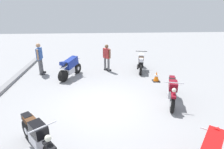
% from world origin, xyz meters
% --- Properties ---
extents(ground_plane, '(40.00, 40.00, 0.00)m').
position_xyz_m(ground_plane, '(0.00, 0.00, 0.00)').
color(ground_plane, gray).
extents(motorcycle_black_cruiser, '(1.69, 1.43, 1.09)m').
position_xyz_m(motorcycle_black_cruiser, '(-2.41, 1.74, 0.52)').
color(motorcycle_black_cruiser, black).
rests_on(motorcycle_black_cruiser, ground).
extents(motorcycle_maroon_cruiser, '(2.03, 0.91, 1.09)m').
position_xyz_m(motorcycle_maroon_cruiser, '(0.12, -2.84, 0.52)').
color(motorcycle_maroon_cruiser, black).
rests_on(motorcycle_maroon_cruiser, ground).
extents(motorcycle_blue_sportbike, '(1.84, 1.06, 1.14)m').
position_xyz_m(motorcycle_blue_sportbike, '(3.30, 1.66, 0.59)').
color(motorcycle_blue_sportbike, black).
rests_on(motorcycle_blue_sportbike, ground).
extents(motorcycle_silver_cruiser, '(2.07, 0.81, 1.09)m').
position_xyz_m(motorcycle_silver_cruiser, '(4.15, -2.40, 0.52)').
color(motorcycle_silver_cruiser, black).
rests_on(motorcycle_silver_cruiser, ground).
extents(person_in_blue_shirt, '(0.68, 0.31, 1.77)m').
position_xyz_m(person_in_blue_shirt, '(3.94, 3.42, 1.03)').
color(person_in_blue_shirt, '#59595B').
rests_on(person_in_blue_shirt, ground).
extents(person_in_red_shirt, '(0.55, 0.51, 1.60)m').
position_xyz_m(person_in_red_shirt, '(4.25, -0.36, 0.90)').
color(person_in_red_shirt, '#59595B').
rests_on(person_in_red_shirt, ground).
extents(traffic_cone, '(0.36, 0.36, 0.53)m').
position_xyz_m(traffic_cone, '(2.40, -2.87, 0.26)').
color(traffic_cone, black).
rests_on(traffic_cone, ground).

